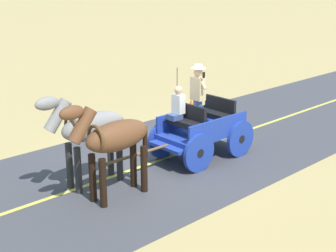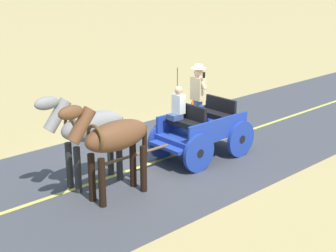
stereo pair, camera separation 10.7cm
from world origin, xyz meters
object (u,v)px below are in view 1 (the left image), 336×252
horse_drawn_carriage (200,128)px  traffic_cone (191,106)px  horse_off_side (89,129)px  horse_near_side (113,139)px

horse_drawn_carriage → traffic_cone: (3.09, -2.90, -0.57)m
horse_off_side → traffic_cone: 6.55m
horse_near_side → horse_off_side: 0.90m
horse_near_side → traffic_cone: (3.49, -5.93, -1.07)m
horse_drawn_carriage → traffic_cone: horse_drawn_carriage is taller
traffic_cone → horse_off_side: bearing=113.6°
horse_near_side → horse_off_side: bearing=-1.0°
traffic_cone → horse_near_side: bearing=120.4°
horse_near_side → traffic_cone: size_ratio=4.42×
horse_drawn_carriage → horse_near_side: size_ratio=2.04×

